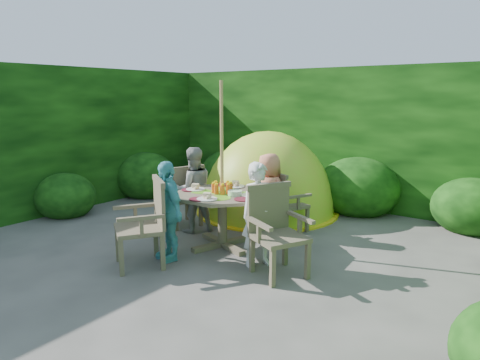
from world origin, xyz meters
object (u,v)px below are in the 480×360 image
Objects in this scene: patio_table at (222,201)px; garden_chair_front at (146,222)px; parasol_pole at (222,166)px; child_right at (259,215)px; child_back at (269,195)px; garden_chair_right at (276,229)px; child_front at (167,211)px; garden_chair_back at (284,201)px; dome_tent at (266,212)px; child_left at (193,190)px; garden_chair_left at (184,195)px.

garden_chair_front reaches higher than patio_table.
parasol_pole reaches higher than patio_table.
parasol_pole is at bearing 174.33° from patio_table.
child_right reaches higher than child_back.
garden_chair_right is at bearing 60.81° from garden_chair_front.
garden_chair_right is at bearing 40.18° from child_front.
garden_chair_back is 1.21m from dome_tent.
child_right is at bearing 48.58° from child_front.
garden_chair_left is at bearing -75.60° from child_left.
dome_tent is (0.29, 1.56, -0.64)m from child_left.
dome_tent reaches higher than garden_chair_left.
child_right is at bearing 130.06° from child_back.
dome_tent is (-0.21, 2.58, -0.62)m from child_front.
garden_chair_front is 0.80× the size of child_right.
parasol_pole is 0.77× the size of dome_tent.
child_left is at bearing 161.59° from patio_table.
child_right is 2.49m from dome_tent.
garden_chair_right is 0.79× the size of child_front.
garden_chair_left is 0.74× the size of child_right.
garden_chair_left is 0.75× the size of child_front.
child_back is at bearing 53.27° from child_right.
garden_chair_front is at bearing 85.75° from child_back.
garden_chair_front is at bearing -81.94° from child_front.
child_back is 0.42× the size of dome_tent.
garden_chair_left is (-1.04, 0.35, -0.13)m from patio_table.
child_front is (-1.29, -0.42, 0.10)m from garden_chair_right.
garden_chair_left is 0.93× the size of garden_chair_front.
child_right is (1.08, 0.79, 0.09)m from garden_chair_front.
patio_table is 1.27× the size of child_left.
patio_table is at bearing 88.73° from garden_chair_left.
garden_chair_right is 0.97× the size of garden_chair_front.
garden_chair_right is 2.19m from garden_chair_left.
parasol_pole is at bearing 93.58° from child_front.
garden_chair_right is at bearing 105.12° from child_left.
garden_chair_left reaches higher than garden_chair_back.
garden_chair_back is (0.34, 1.05, -0.63)m from parasol_pole.
child_left is 1.71m from dome_tent.
garden_chair_back is 1.37m from child_left.
child_front reaches higher than garden_chair_front.
child_front is 0.43× the size of dome_tent.
parasol_pole is at bearing 95.98° from garden_chair_back.
garden_chair_back is 0.86× the size of garden_chair_front.
parasol_pole reaches higher than garden_chair_right.
child_right is 1.13m from child_front.
child_front is (0.79, -1.11, 0.12)m from garden_chair_left.
dome_tent is (-0.81, 0.77, -0.47)m from garden_chair_back.
garden_chair_left is (-2.08, 0.68, -0.03)m from garden_chair_right.
parasol_pole is at bearing -59.61° from dome_tent.
garden_chair_back is (-0.70, 1.38, -0.06)m from garden_chair_right.
child_front reaches higher than garden_chair_left.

